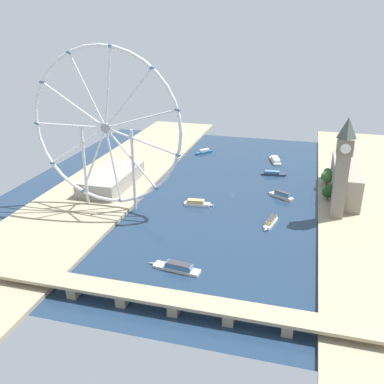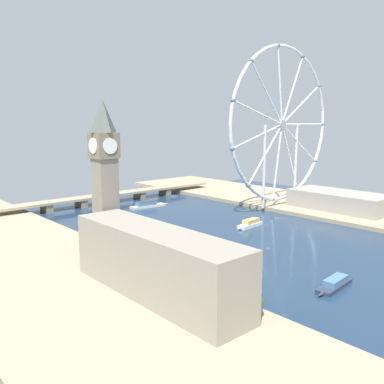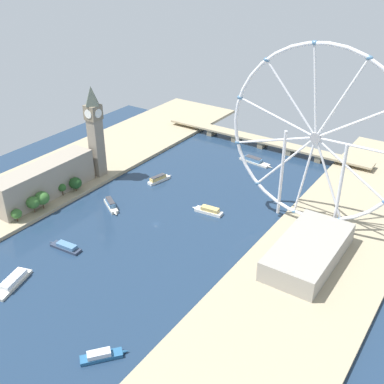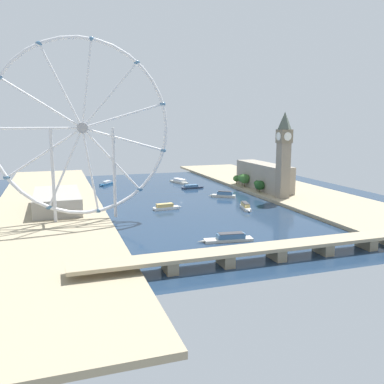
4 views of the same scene
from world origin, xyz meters
name	(u,v)px [view 1 (image 1 of 4)]	position (x,y,z in m)	size (l,w,h in m)	color
ground_plane	(233,193)	(0.00, 0.00, 0.00)	(415.96, 415.96, 0.00)	#1E334C
riverbank_left	(371,206)	(-122.98, 0.00, 1.50)	(90.00, 520.00, 3.00)	tan
riverbank_right	(113,180)	(122.98, 0.00, 1.50)	(90.00, 520.00, 3.00)	tan
clock_tower	(342,167)	(-91.68, 33.86, 45.81)	(12.78, 12.78, 82.10)	gray
parliament_block	(345,179)	(-100.41, -20.32, 16.85)	(22.00, 92.38, 27.70)	gray
tree_row_embankment	(328,180)	(-86.07, -29.94, 11.30)	(12.74, 69.09, 14.71)	#513823
ferris_wheel	(106,129)	(95.22, 62.71, 71.20)	(130.88, 3.20, 133.67)	silver
riverside_hall	(112,179)	(115.61, 17.92, 10.15)	(37.11, 78.44, 14.31)	gray
river_bridge	(175,301)	(0.00, 181.81, 6.26)	(227.96, 14.92, 8.42)	tan
tour_boat_0	(275,160)	(-30.17, -108.23, 2.26)	(16.51, 35.64, 5.36)	beige
tour_boat_1	(271,222)	(-41.26, 57.63, 2.52)	(9.95, 26.54, 5.97)	white
tour_boat_2	(177,267)	(11.42, 141.49, 2.19)	(37.55, 11.19, 5.47)	beige
tour_boat_3	(273,173)	(-31.94, -62.22, 1.88)	(28.32, 8.72, 4.53)	#2D384C
tour_boat_4	(281,195)	(-45.24, -1.27, 2.62)	(25.87, 17.80, 6.37)	beige
tour_boat_5	(204,152)	(57.79, -119.74, 1.96)	(19.67, 22.49, 4.91)	#235684
tour_boat_6	(197,203)	(25.24, 36.10, 2.26)	(26.99, 8.74, 5.44)	white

